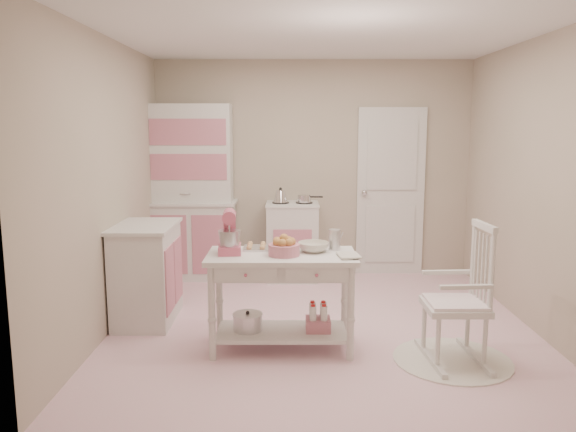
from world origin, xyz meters
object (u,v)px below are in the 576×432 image
object	(u,v)px
stove	(292,241)
work_table	(282,302)
bread_basket	(284,250)
stand_mixer	(229,233)
hutch	(191,192)
base_cabinet	(147,273)
rocking_chair	(455,293)

from	to	relation	value
stove	work_table	bearing A→B (deg)	-92.75
bread_basket	work_table	bearing A→B (deg)	111.80
stove	stand_mixer	world-z (taller)	stand_mixer
hutch	work_table	xyz separation A→B (m)	(1.10, -2.20, -0.64)
bread_basket	base_cabinet	bearing A→B (deg)	150.75
bread_basket	stove	bearing A→B (deg)	87.83
base_cabinet	stand_mixer	size ratio (longest dim) A/B	2.71
hutch	base_cabinet	xyz separation A→B (m)	(-0.17, -1.53, -0.58)
base_cabinet	hutch	bearing A→B (deg)	83.51
hutch	stand_mixer	bearing A→B (deg)	-72.78
stove	stand_mixer	xyz separation A→B (m)	(-0.52, -2.13, 0.51)
base_cabinet	stand_mixer	distance (m)	1.19
hutch	stand_mixer	xyz separation A→B (m)	(0.68, -2.18, -0.07)
work_table	stand_mixer	bearing A→B (deg)	177.27
rocking_chair	work_table	size ratio (longest dim) A/B	0.92
hutch	work_table	size ratio (longest dim) A/B	1.73
base_cabinet	rocking_chair	size ratio (longest dim) A/B	0.84
stand_mixer	bread_basket	distance (m)	0.46
base_cabinet	rocking_chair	distance (m)	2.77
rocking_chair	work_table	world-z (taller)	rocking_chair
work_table	bread_basket	xyz separation A→B (m)	(0.02, -0.05, 0.45)
base_cabinet	work_table	world-z (taller)	base_cabinet
stand_mixer	bread_basket	bearing A→B (deg)	-13.78
base_cabinet	work_table	distance (m)	1.44
hutch	stove	distance (m)	1.33
rocking_chair	work_table	xyz separation A→B (m)	(-1.34, 0.25, -0.15)
work_table	bread_basket	distance (m)	0.45
hutch	bread_basket	size ratio (longest dim) A/B	8.32
stand_mixer	rocking_chair	bearing A→B (deg)	-13.57
stand_mixer	bread_basket	world-z (taller)	stand_mixer
rocking_chair	stand_mixer	xyz separation A→B (m)	(-1.76, 0.27, 0.42)
rocking_chair	bread_basket	xyz separation A→B (m)	(-1.32, 0.20, 0.30)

